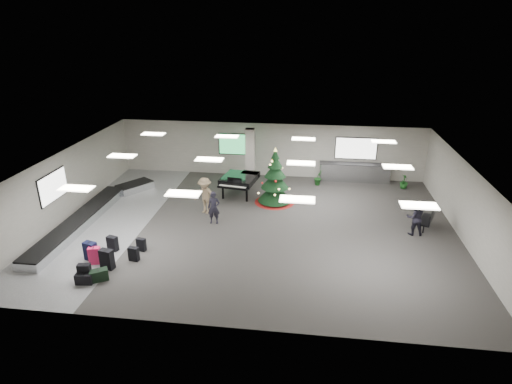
# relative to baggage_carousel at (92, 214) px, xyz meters

# --- Properties ---
(ground) EXTENTS (18.00, 18.00, 0.00)m
(ground) POSITION_rel_baggage_carousel_xyz_m (7.84, 0.08, -0.21)
(ground) COLOR #3D3A38
(ground) RESTS_ON ground
(room_envelope) EXTENTS (18.02, 14.02, 3.21)m
(room_envelope) POSITION_rel_baggage_carousel_xyz_m (7.46, 0.75, 2.12)
(room_envelope) COLOR #A5A296
(room_envelope) RESTS_ON ground
(baggage_carousel) EXTENTS (2.28, 9.71, 0.43)m
(baggage_carousel) POSITION_rel_baggage_carousel_xyz_m (0.00, 0.00, 0.00)
(baggage_carousel) COLOR silver
(baggage_carousel) RESTS_ON ground
(service_counter) EXTENTS (4.05, 0.65, 1.08)m
(service_counter) POSITION_rel_baggage_carousel_xyz_m (12.84, 6.73, 0.33)
(service_counter) COLOR silver
(service_counter) RESTS_ON ground
(suitcase_0) EXTENTS (0.56, 0.39, 0.81)m
(suitcase_0) POSITION_rel_baggage_carousel_xyz_m (2.75, -4.16, 0.18)
(suitcase_0) COLOR black
(suitcase_0) RESTS_ON ground
(suitcase_1) EXTENTS (0.41, 0.31, 0.59)m
(suitcase_1) POSITION_rel_baggage_carousel_xyz_m (2.56, -3.90, 0.07)
(suitcase_1) COLOR black
(suitcase_1) RESTS_ON ground
(pink_suitcase) EXTENTS (0.49, 0.35, 0.72)m
(pink_suitcase) POSITION_rel_baggage_carousel_xyz_m (2.12, -3.90, 0.14)
(pink_suitcase) COLOR #EB1E57
(pink_suitcase) RESTS_ON ground
(suitcase_3) EXTENTS (0.40, 0.27, 0.57)m
(suitcase_3) POSITION_rel_baggage_carousel_xyz_m (3.53, -2.70, 0.06)
(suitcase_3) COLOR black
(suitcase_3) RESTS_ON ground
(navy_suitcase) EXTENTS (0.56, 0.42, 0.79)m
(navy_suitcase) POSITION_rel_baggage_carousel_xyz_m (1.84, -3.66, 0.17)
(navy_suitcase) COLOR black
(navy_suitcase) RESTS_ON ground
(suitcase_5) EXTENTS (0.48, 0.31, 0.69)m
(suitcase_5) POSITION_rel_baggage_carousel_xyz_m (2.32, -5.05, 0.12)
(suitcase_5) COLOR black
(suitcase_5) RESTS_ON ground
(green_duffel) EXTENTS (0.72, 0.62, 0.45)m
(green_duffel) POSITION_rel_baggage_carousel_xyz_m (2.81, -4.98, 0.00)
(green_duffel) COLOR black
(green_duffel) RESTS_ON ground
(suitcase_7) EXTENTS (0.43, 0.27, 0.60)m
(suitcase_7) POSITION_rel_baggage_carousel_xyz_m (3.53, -3.49, 0.08)
(suitcase_7) COLOR black
(suitcase_7) RESTS_ON ground
(suitcase_8) EXTENTS (0.48, 0.35, 0.65)m
(suitcase_8) POSITION_rel_baggage_carousel_xyz_m (2.36, -2.85, 0.10)
(suitcase_8) COLOR black
(suitcase_8) RESTS_ON ground
(black_duffel) EXTENTS (0.64, 0.40, 0.42)m
(black_duffel) POSITION_rel_baggage_carousel_xyz_m (2.38, -5.23, -0.01)
(black_duffel) COLOR black
(black_duffel) RESTS_ON ground
(christmas_tree) EXTENTS (2.07, 2.07, 2.95)m
(christmas_tree) POSITION_rel_baggage_carousel_xyz_m (8.50, 3.00, 0.80)
(christmas_tree) COLOR maroon
(christmas_tree) RESTS_ON ground
(grand_piano) EXTENTS (2.00, 2.41, 1.25)m
(grand_piano) POSITION_rel_baggage_carousel_xyz_m (6.51, 3.72, 0.68)
(grand_piano) COLOR black
(grand_piano) RESTS_ON ground
(bench) EXTENTS (1.00, 1.49, 0.90)m
(bench) POSITION_rel_baggage_carousel_xyz_m (15.67, 0.94, 0.29)
(bench) COLOR black
(bench) RESTS_ON ground
(traveler_a) EXTENTS (0.58, 0.40, 1.55)m
(traveler_a) POSITION_rel_baggage_carousel_xyz_m (5.93, 0.19, 0.56)
(traveler_a) COLOR black
(traveler_a) RESTS_ON ground
(traveler_b) EXTENTS (1.34, 1.05, 1.82)m
(traveler_b) POSITION_rel_baggage_carousel_xyz_m (5.26, 1.26, 0.69)
(traveler_b) COLOR #8A7255
(traveler_b) RESTS_ON ground
(traveler_bench) EXTENTS (0.82, 0.66, 1.63)m
(traveler_bench) POSITION_rel_baggage_carousel_xyz_m (14.89, 0.22, 0.60)
(traveler_bench) COLOR black
(traveler_bench) RESTS_ON ground
(potted_plant_left) EXTENTS (0.62, 0.63, 0.90)m
(potted_plant_left) POSITION_rel_baggage_carousel_xyz_m (10.75, 5.85, 0.24)
(potted_plant_left) COLOR #16461A
(potted_plant_left) RESTS_ON ground
(potted_plant_right) EXTENTS (0.54, 0.54, 0.82)m
(potted_plant_right) POSITION_rel_baggage_carousel_xyz_m (15.52, 5.89, 0.20)
(potted_plant_right) COLOR #16461A
(potted_plant_right) RESTS_ON ground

